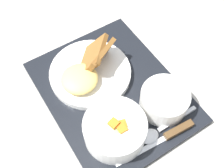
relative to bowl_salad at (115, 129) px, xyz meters
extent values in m
plane|color=#ADA89E|center=(0.10, -0.06, -0.05)|extent=(4.00, 4.00, 0.00)
cube|color=black|center=(0.10, -0.06, -0.04)|extent=(0.40, 0.32, 0.02)
cylinder|color=white|center=(0.00, 0.00, 0.00)|extent=(0.14, 0.14, 0.06)
torus|color=white|center=(0.00, 0.00, 0.02)|extent=(0.14, 0.14, 0.01)
cylinder|color=#9EC67A|center=(-0.03, -0.01, 0.02)|extent=(0.06, 0.06, 0.01)
cylinder|color=#9EC67A|center=(0.00, 0.00, 0.02)|extent=(0.05, 0.05, 0.01)
cylinder|color=#9EC67A|center=(0.00, 0.00, 0.02)|extent=(0.06, 0.06, 0.01)
cylinder|color=#9EC67A|center=(0.00, 0.01, 0.02)|extent=(0.06, 0.06, 0.01)
cube|color=orange|center=(-0.01, -0.01, 0.02)|extent=(0.02, 0.02, 0.01)
cube|color=orange|center=(0.00, 0.00, 0.03)|extent=(0.02, 0.02, 0.02)
cube|color=orange|center=(0.00, 0.00, 0.02)|extent=(0.02, 0.02, 0.01)
cube|color=orange|center=(-0.02, -0.01, 0.02)|extent=(0.02, 0.02, 0.01)
cylinder|color=white|center=(0.00, -0.14, 0.00)|extent=(0.11, 0.11, 0.06)
torus|color=white|center=(0.00, -0.14, 0.02)|extent=(0.11, 0.11, 0.01)
cylinder|color=#B29342|center=(0.00, -0.14, 0.00)|extent=(0.10, 0.10, 0.04)
cube|color=#D1B75B|center=(0.00, -0.11, 0.02)|extent=(0.02, 0.02, 0.01)
cylinder|color=white|center=(0.17, -0.04, -0.02)|extent=(0.21, 0.21, 0.02)
ellipsoid|color=#EFC666|center=(0.16, 0.00, 0.00)|extent=(0.10, 0.10, 0.03)
cube|color=brown|center=(0.18, -0.07, 0.00)|extent=(0.08, 0.10, 0.09)
cube|color=brown|center=(0.19, -0.06, 0.01)|extent=(0.11, 0.11, 0.08)
cube|color=silver|center=(-0.06, -0.02, -0.03)|extent=(0.02, 0.13, 0.00)
cube|color=#51381E|center=(-0.07, -0.12, -0.03)|extent=(0.02, 0.07, 0.02)
ellipsoid|color=silver|center=(-0.05, -0.06, -0.03)|extent=(0.03, 0.04, 0.01)
cube|color=silver|center=(-0.05, -0.14, -0.03)|extent=(0.01, 0.11, 0.01)
camera|label=1|loc=(-0.19, 0.14, 0.56)|focal=45.00mm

